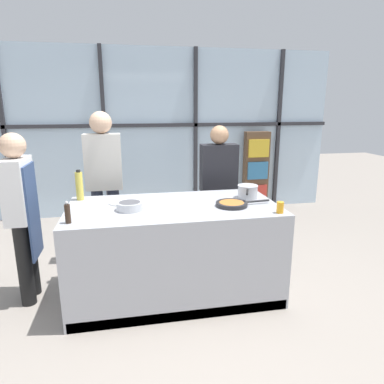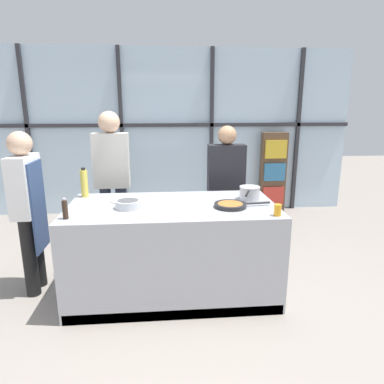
{
  "view_description": "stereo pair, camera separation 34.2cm",
  "coord_description": "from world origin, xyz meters",
  "px_view_note": "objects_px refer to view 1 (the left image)",
  "views": [
    {
      "loc": [
        -0.42,
        -3.16,
        1.88
      ],
      "look_at": [
        0.2,
        0.1,
        1.03
      ],
      "focal_mm": 32.0,
      "sensor_mm": 36.0,
      "label": 1
    },
    {
      "loc": [
        -0.08,
        -3.21,
        1.88
      ],
      "look_at": [
        0.2,
        0.1,
        1.03
      ],
      "focal_mm": 32.0,
      "sensor_mm": 36.0,
      "label": 2
    }
  ],
  "objects_px": {
    "white_plate": "(122,202)",
    "mixing_bowl": "(130,206)",
    "pepper_grinder": "(68,213)",
    "saucepan": "(248,191)",
    "juice_glass_near": "(280,207)",
    "spectator_center_left": "(218,183)",
    "oil_bottle": "(79,186)",
    "spectator_far_left": "(104,177)",
    "frying_pan": "(232,204)",
    "chef": "(22,209)"
  },
  "relations": [
    {
      "from": "spectator_center_left",
      "to": "saucepan",
      "type": "xyz_separation_m",
      "value": [
        0.1,
        -0.8,
        0.08
      ]
    },
    {
      "from": "oil_bottle",
      "to": "pepper_grinder",
      "type": "distance_m",
      "value": 0.73
    },
    {
      "from": "saucepan",
      "to": "white_plate",
      "type": "bearing_deg",
      "value": 177.41
    },
    {
      "from": "white_plate",
      "to": "juice_glass_near",
      "type": "distance_m",
      "value": 1.53
    },
    {
      "from": "white_plate",
      "to": "oil_bottle",
      "type": "xyz_separation_m",
      "value": [
        -0.42,
        0.2,
        0.14
      ]
    },
    {
      "from": "spectator_far_left",
      "to": "mixing_bowl",
      "type": "distance_m",
      "value": 1.03
    },
    {
      "from": "spectator_center_left",
      "to": "frying_pan",
      "type": "bearing_deg",
      "value": 82.17
    },
    {
      "from": "mixing_bowl",
      "to": "pepper_grinder",
      "type": "distance_m",
      "value": 0.57
    },
    {
      "from": "spectator_center_left",
      "to": "oil_bottle",
      "type": "distance_m",
      "value": 1.71
    },
    {
      "from": "chef",
      "to": "juice_glass_near",
      "type": "relative_size",
      "value": 15.86
    },
    {
      "from": "mixing_bowl",
      "to": "spectator_far_left",
      "type": "bearing_deg",
      "value": 105.9
    },
    {
      "from": "spectator_center_left",
      "to": "saucepan",
      "type": "height_order",
      "value": "spectator_center_left"
    },
    {
      "from": "mixing_bowl",
      "to": "pepper_grinder",
      "type": "bearing_deg",
      "value": -151.69
    },
    {
      "from": "spectator_center_left",
      "to": "oil_bottle",
      "type": "relative_size",
      "value": 5.23
    },
    {
      "from": "chef",
      "to": "white_plate",
      "type": "distance_m",
      "value": 0.92
    },
    {
      "from": "spectator_far_left",
      "to": "saucepan",
      "type": "xyz_separation_m",
      "value": [
        1.5,
        -0.8,
        -0.05
      ]
    },
    {
      "from": "chef",
      "to": "saucepan",
      "type": "relative_size",
      "value": 4.39
    },
    {
      "from": "white_plate",
      "to": "oil_bottle",
      "type": "relative_size",
      "value": 0.8
    },
    {
      "from": "saucepan",
      "to": "white_plate",
      "type": "relative_size",
      "value": 1.49
    },
    {
      "from": "spectator_center_left",
      "to": "frying_pan",
      "type": "height_order",
      "value": "spectator_center_left"
    },
    {
      "from": "juice_glass_near",
      "to": "mixing_bowl",
      "type": "bearing_deg",
      "value": 165.48
    },
    {
      "from": "frying_pan",
      "to": "pepper_grinder",
      "type": "height_order",
      "value": "pepper_grinder"
    },
    {
      "from": "frying_pan",
      "to": "pepper_grinder",
      "type": "bearing_deg",
      "value": -171.71
    },
    {
      "from": "mixing_bowl",
      "to": "pepper_grinder",
      "type": "xyz_separation_m",
      "value": [
        -0.5,
        -0.27,
        0.04
      ]
    },
    {
      "from": "juice_glass_near",
      "to": "chef",
      "type": "bearing_deg",
      "value": 166.49
    },
    {
      "from": "pepper_grinder",
      "to": "chef",
      "type": "bearing_deg",
      "value": 135.38
    },
    {
      "from": "white_plate",
      "to": "mixing_bowl",
      "type": "relative_size",
      "value": 1.03
    },
    {
      "from": "frying_pan",
      "to": "juice_glass_near",
      "type": "distance_m",
      "value": 0.46
    },
    {
      "from": "chef",
      "to": "pepper_grinder",
      "type": "relative_size",
      "value": 8.73
    },
    {
      "from": "oil_bottle",
      "to": "juice_glass_near",
      "type": "relative_size",
      "value": 3.02
    },
    {
      "from": "frying_pan",
      "to": "saucepan",
      "type": "distance_m",
      "value": 0.35
    },
    {
      "from": "juice_glass_near",
      "to": "spectator_center_left",
      "type": "bearing_deg",
      "value": 99.09
    },
    {
      "from": "spectator_far_left",
      "to": "mixing_bowl",
      "type": "xyz_separation_m",
      "value": [
        0.28,
        -0.99,
        -0.08
      ]
    },
    {
      "from": "chef",
      "to": "white_plate",
      "type": "relative_size",
      "value": 6.55
    },
    {
      "from": "frying_pan",
      "to": "oil_bottle",
      "type": "height_order",
      "value": "oil_bottle"
    },
    {
      "from": "spectator_far_left",
      "to": "oil_bottle",
      "type": "bearing_deg",
      "value": 68.26
    },
    {
      "from": "chef",
      "to": "white_plate",
      "type": "xyz_separation_m",
      "value": [
        0.92,
        0.03,
        0.01
      ]
    },
    {
      "from": "white_plate",
      "to": "juice_glass_near",
      "type": "xyz_separation_m",
      "value": [
        1.41,
        -0.59,
        0.04
      ]
    },
    {
      "from": "spectator_center_left",
      "to": "mixing_bowl",
      "type": "xyz_separation_m",
      "value": [
        -1.12,
        -0.99,
        0.05
      ]
    },
    {
      "from": "chef",
      "to": "saucepan",
      "type": "bearing_deg",
      "value": 89.37
    },
    {
      "from": "spectator_center_left",
      "to": "chef",
      "type": "bearing_deg",
      "value": 20.06
    },
    {
      "from": "saucepan",
      "to": "pepper_grinder",
      "type": "relative_size",
      "value": 1.99
    },
    {
      "from": "mixing_bowl",
      "to": "oil_bottle",
      "type": "bearing_deg",
      "value": 137.51
    },
    {
      "from": "saucepan",
      "to": "pepper_grinder",
      "type": "xyz_separation_m",
      "value": [
        -1.72,
        -0.46,
        0.01
      ]
    },
    {
      "from": "white_plate",
      "to": "oil_bottle",
      "type": "bearing_deg",
      "value": 154.0
    },
    {
      "from": "spectator_far_left",
      "to": "spectator_center_left",
      "type": "height_order",
      "value": "spectator_far_left"
    },
    {
      "from": "spectator_far_left",
      "to": "juice_glass_near",
      "type": "bearing_deg",
      "value": 140.44
    },
    {
      "from": "pepper_grinder",
      "to": "saucepan",
      "type": "bearing_deg",
      "value": 15.04
    },
    {
      "from": "white_plate",
      "to": "spectator_far_left",
      "type": "bearing_deg",
      "value": 105.48
    },
    {
      "from": "saucepan",
      "to": "white_plate",
      "type": "xyz_separation_m",
      "value": [
        -1.29,
        0.06,
        -0.07
      ]
    }
  ]
}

